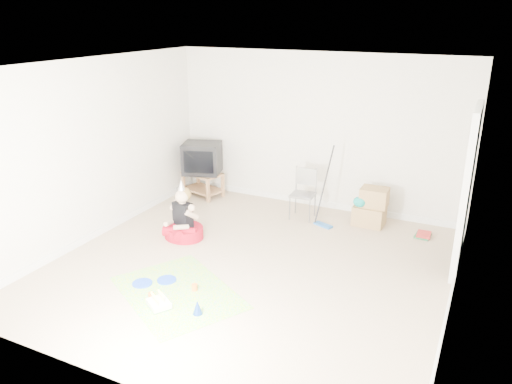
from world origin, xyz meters
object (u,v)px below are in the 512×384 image
at_px(seated_woman, 183,225).
at_px(birthday_cake, 159,304).
at_px(tv_stand, 203,182).
at_px(crt_tv, 202,158).
at_px(cardboard_boxes, 371,207).
at_px(folding_chair, 303,195).

xyz_separation_m(seated_woman, birthday_cake, (0.80, -1.71, -0.16)).
distance_m(tv_stand, crt_tv, 0.45).
height_order(cardboard_boxes, seated_woman, seated_woman).
distance_m(crt_tv, folding_chair, 2.05).
distance_m(folding_chair, seated_woman, 1.99).
xyz_separation_m(crt_tv, folding_chair, (2.02, -0.20, -0.31)).
bearing_deg(cardboard_boxes, seated_woman, -144.89).
xyz_separation_m(folding_chair, birthday_cake, (-0.53, -3.19, -0.36)).
height_order(tv_stand, cardboard_boxes, cardboard_boxes).
relative_size(tv_stand, folding_chair, 0.95).
relative_size(folding_chair, seated_woman, 0.91).
xyz_separation_m(cardboard_boxes, birthday_cake, (-1.59, -3.39, -0.25)).
bearing_deg(crt_tv, tv_stand, -17.94).
height_order(crt_tv, seated_woman, crt_tv).
distance_m(tv_stand, cardboard_boxes, 3.08).
bearing_deg(crt_tv, seated_woman, -85.63).
height_order(tv_stand, crt_tv, crt_tv).
bearing_deg(seated_woman, crt_tv, 112.32).
height_order(cardboard_boxes, birthday_cake, cardboard_boxes).
bearing_deg(seated_woman, birthday_cake, -65.09).
xyz_separation_m(folding_chair, seated_woman, (-1.33, -1.48, -0.20)).
height_order(crt_tv, folding_chair, crt_tv).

